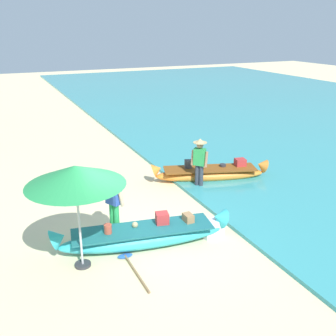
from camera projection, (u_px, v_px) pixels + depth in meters
ground_plane at (136, 244)px, 9.66m from camera, size 80.00×80.00×0.00m
sea at (330, 120)px, 22.16m from camera, size 24.00×56.00×0.10m
boat_cyan_foreground at (143, 236)px, 9.48m from camera, size 4.34×1.48×0.78m
boat_orange_midground at (210, 173)px, 13.52m from camera, size 4.00×1.90×0.75m
person_vendor_hatted at (200, 160)px, 12.65m from camera, size 0.51×0.54×1.68m
person_tourist_customer at (114, 202)px, 9.69m from camera, size 0.43×0.57×1.67m
patio_umbrella_large at (75, 176)px, 8.04m from camera, size 2.08×2.08×2.36m
cooler_box at (212, 228)px, 9.95m from camera, size 0.59×0.38×0.43m
paddle at (132, 266)px, 8.70m from camera, size 0.36×1.57×0.05m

